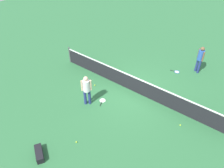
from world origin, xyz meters
TOP-DOWN VIEW (x-y plane):
  - ground_plane at (0.00, 0.00)m, footprint 40.00×40.00m
  - court_net at (0.00, 0.00)m, footprint 10.09×0.09m
  - player_near_side at (-1.39, -2.26)m, footprint 0.48×0.48m
  - player_far_side at (1.94, 3.95)m, footprint 0.48×0.47m
  - tennis_racket_near_player at (-0.91, -1.66)m, footprint 0.41×0.60m
  - tennis_racket_far_player at (0.99, 3.16)m, footprint 0.60×0.36m
  - tennis_ball_near_player at (-2.08, -0.93)m, footprint 0.07×0.07m
  - tennis_ball_midcourt at (3.01, -0.76)m, footprint 0.07×0.07m
  - tennis_ball_baseline at (-0.11, -4.38)m, footprint 0.07×0.07m
  - equipment_bag at (-0.85, -5.73)m, footprint 0.83×0.65m

SIDE VIEW (x-z plane):
  - ground_plane at x=0.00m, z-range 0.00..0.00m
  - tennis_racket_near_player at x=-0.91m, z-range 0.00..0.03m
  - tennis_racket_far_player at x=0.99m, z-range 0.00..0.03m
  - tennis_ball_near_player at x=-2.08m, z-range 0.00..0.07m
  - tennis_ball_midcourt at x=3.01m, z-range 0.00..0.07m
  - tennis_ball_baseline at x=-0.11m, z-range 0.00..0.07m
  - equipment_bag at x=-0.85m, z-range 0.00..0.28m
  - court_net at x=0.00m, z-range -0.03..1.04m
  - player_near_side at x=-1.39m, z-range 0.16..1.86m
  - player_far_side at x=1.94m, z-range 0.16..1.86m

